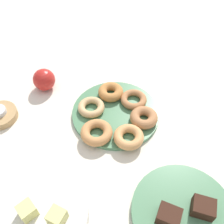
{
  "coord_description": "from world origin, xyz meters",
  "views": [
    {
      "loc": [
        -0.2,
        0.5,
        0.64
      ],
      "look_at": [
        0.0,
        0.03,
        0.04
      ],
      "focal_mm": 41.21,
      "sensor_mm": 36.0,
      "label": 1
    }
  ],
  "objects_px": {
    "donut_plate": "(116,113)",
    "melon_chunk_right": "(27,211)",
    "cake_plate": "(183,213)",
    "brownie_far": "(169,216)",
    "melon_chunk_left": "(57,217)",
    "donut_1": "(134,99)",
    "donut_5": "(129,137)",
    "donut_0": "(97,132)",
    "apple": "(44,80)",
    "donut_4": "(91,107)",
    "fruit_bowl": "(47,217)",
    "brownie_near": "(203,208)",
    "candle_holder": "(0,115)",
    "donut_2": "(144,118)",
    "donut_3": "(111,92)"
  },
  "relations": [
    {
      "from": "donut_2",
      "to": "melon_chunk_left",
      "type": "bearing_deg",
      "value": 77.93
    },
    {
      "from": "donut_0",
      "to": "apple",
      "type": "xyz_separation_m",
      "value": [
        0.26,
        -0.13,
        0.01
      ]
    },
    {
      "from": "brownie_near",
      "to": "donut_4",
      "type": "bearing_deg",
      "value": -26.02
    },
    {
      "from": "donut_3",
      "to": "cake_plate",
      "type": "xyz_separation_m",
      "value": [
        -0.32,
        0.29,
        -0.02
      ]
    },
    {
      "from": "donut_0",
      "to": "apple",
      "type": "distance_m",
      "value": 0.29
    },
    {
      "from": "brownie_far",
      "to": "fruit_bowl",
      "type": "height_order",
      "value": "brownie_far"
    },
    {
      "from": "donut_plate",
      "to": "donut_5",
      "type": "xyz_separation_m",
      "value": [
        -0.08,
        0.09,
        0.02
      ]
    },
    {
      "from": "donut_plate",
      "to": "donut_5",
      "type": "relative_size",
      "value": 3.15
    },
    {
      "from": "brownie_near",
      "to": "melon_chunk_left",
      "type": "distance_m",
      "value": 0.34
    },
    {
      "from": "donut_0",
      "to": "donut_1",
      "type": "xyz_separation_m",
      "value": [
        -0.05,
        -0.17,
        -0.0
      ]
    },
    {
      "from": "donut_1",
      "to": "melon_chunk_right",
      "type": "relative_size",
      "value": 2.42
    },
    {
      "from": "melon_chunk_left",
      "to": "donut_0",
      "type": "bearing_deg",
      "value": -83.38
    },
    {
      "from": "apple",
      "to": "fruit_bowl",
      "type": "bearing_deg",
      "value": 123.46
    },
    {
      "from": "donut_4",
      "to": "melon_chunk_right",
      "type": "distance_m",
      "value": 0.37
    },
    {
      "from": "cake_plate",
      "to": "candle_holder",
      "type": "height_order",
      "value": "candle_holder"
    },
    {
      "from": "cake_plate",
      "to": "brownie_far",
      "type": "xyz_separation_m",
      "value": [
        0.03,
        0.03,
        0.03
      ]
    },
    {
      "from": "fruit_bowl",
      "to": "melon_chunk_left",
      "type": "distance_m",
      "value": 0.05
    },
    {
      "from": "donut_plate",
      "to": "melon_chunk_right",
      "type": "distance_m",
      "value": 0.4
    },
    {
      "from": "melon_chunk_left",
      "to": "donut_1",
      "type": "bearing_deg",
      "value": -93.04
    },
    {
      "from": "melon_chunk_left",
      "to": "melon_chunk_right",
      "type": "bearing_deg",
      "value": 12.09
    },
    {
      "from": "melon_chunk_left",
      "to": "brownie_far",
      "type": "bearing_deg",
      "value": -154.39
    },
    {
      "from": "donut_0",
      "to": "donut_2",
      "type": "xyz_separation_m",
      "value": [
        -0.11,
        -0.11,
        0.0
      ]
    },
    {
      "from": "brownie_far",
      "to": "melon_chunk_right",
      "type": "bearing_deg",
      "value": 22.69
    },
    {
      "from": "melon_chunk_right",
      "to": "apple",
      "type": "height_order",
      "value": "melon_chunk_right"
    },
    {
      "from": "brownie_near",
      "to": "candle_holder",
      "type": "relative_size",
      "value": 0.48
    },
    {
      "from": "candle_holder",
      "to": "fruit_bowl",
      "type": "xyz_separation_m",
      "value": [
        -0.32,
        0.21,
        0.01
      ]
    },
    {
      "from": "fruit_bowl",
      "to": "brownie_far",
      "type": "bearing_deg",
      "value": -157.38
    },
    {
      "from": "donut_plate",
      "to": "donut_2",
      "type": "height_order",
      "value": "donut_2"
    },
    {
      "from": "donut_2",
      "to": "cake_plate",
      "type": "xyz_separation_m",
      "value": [
        -0.18,
        0.23,
        -0.02
      ]
    },
    {
      "from": "donut_2",
      "to": "donut_5",
      "type": "xyz_separation_m",
      "value": [
        0.02,
        0.09,
        -0.0
      ]
    },
    {
      "from": "brownie_near",
      "to": "brownie_far",
      "type": "height_order",
      "value": "same"
    },
    {
      "from": "donut_2",
      "to": "donut_3",
      "type": "distance_m",
      "value": 0.15
    },
    {
      "from": "donut_1",
      "to": "apple",
      "type": "height_order",
      "value": "apple"
    },
    {
      "from": "brownie_near",
      "to": "brownie_far",
      "type": "bearing_deg",
      "value": 36.03
    },
    {
      "from": "donut_5",
      "to": "brownie_far",
      "type": "xyz_separation_m",
      "value": [
        -0.17,
        0.18,
        0.01
      ]
    },
    {
      "from": "candle_holder",
      "to": "apple",
      "type": "xyz_separation_m",
      "value": [
        -0.06,
        -0.18,
        0.03
      ]
    },
    {
      "from": "donut_4",
      "to": "fruit_bowl",
      "type": "relative_size",
      "value": 0.44
    },
    {
      "from": "donut_3",
      "to": "apple",
      "type": "bearing_deg",
      "value": 11.08
    },
    {
      "from": "donut_1",
      "to": "candle_holder",
      "type": "height_order",
      "value": "donut_1"
    },
    {
      "from": "donut_0",
      "to": "donut_1",
      "type": "bearing_deg",
      "value": -107.36
    },
    {
      "from": "donut_0",
      "to": "fruit_bowl",
      "type": "height_order",
      "value": "fruit_bowl"
    },
    {
      "from": "donut_4",
      "to": "candle_holder",
      "type": "xyz_separation_m",
      "value": [
        0.26,
        0.14,
        -0.01
      ]
    },
    {
      "from": "donut_4",
      "to": "melon_chunk_left",
      "type": "xyz_separation_m",
      "value": [
        -0.09,
        0.35,
        0.04
      ]
    },
    {
      "from": "donut_1",
      "to": "melon_chunk_left",
      "type": "relative_size",
      "value": 2.42
    },
    {
      "from": "donut_3",
      "to": "donut_1",
      "type": "bearing_deg",
      "value": -179.34
    },
    {
      "from": "donut_5",
      "to": "brownie_near",
      "type": "bearing_deg",
      "value": 151.74
    },
    {
      "from": "donut_2",
      "to": "melon_chunk_right",
      "type": "bearing_deg",
      "value": 69.05
    },
    {
      "from": "donut_5",
      "to": "melon_chunk_left",
      "type": "relative_size",
      "value": 2.49
    },
    {
      "from": "donut_0",
      "to": "fruit_bowl",
      "type": "distance_m",
      "value": 0.26
    },
    {
      "from": "brownie_near",
      "to": "fruit_bowl",
      "type": "xyz_separation_m",
      "value": [
        0.33,
        0.16,
        -0.01
      ]
    }
  ]
}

